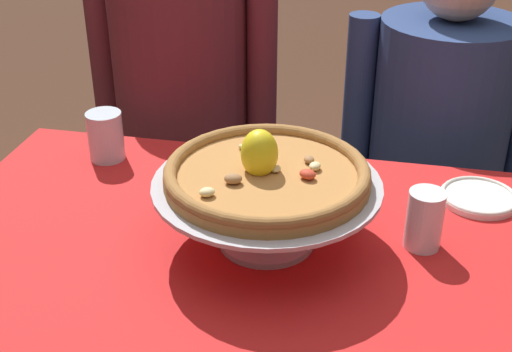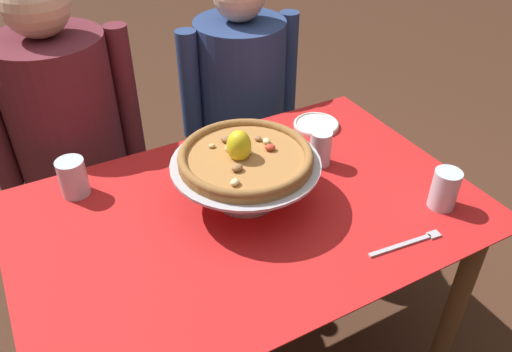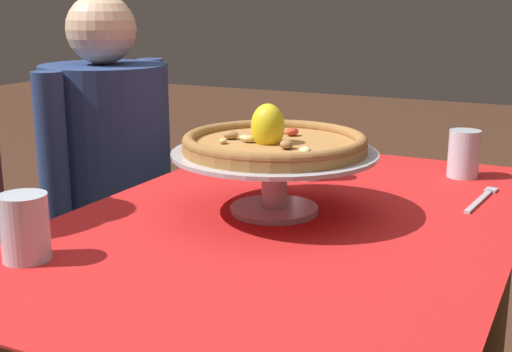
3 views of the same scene
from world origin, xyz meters
name	(u,v)px [view 1 (image 1 of 3)]	position (x,y,z in m)	size (l,w,h in m)	color
dining_table	(253,303)	(0.00, 0.00, 0.63)	(1.27, 0.84, 0.74)	brown
pizza_stand	(267,199)	(0.02, 0.05, 0.83)	(0.41, 0.41, 0.13)	#B7B7C1
pizza	(267,173)	(0.01, 0.05, 0.88)	(0.37, 0.37, 0.10)	#AD753D
water_glass_side_right	(424,223)	(0.30, 0.09, 0.78)	(0.07, 0.07, 0.11)	white
water_glass_back_left	(106,139)	(-0.40, 0.30, 0.78)	(0.08, 0.08, 0.11)	silver
side_plate	(479,197)	(0.41, 0.28, 0.74)	(0.16, 0.16, 0.02)	white
diner_left	(185,128)	(-0.35, 0.71, 0.63)	(0.53, 0.38, 1.27)	navy
diner_right	(434,164)	(0.35, 0.74, 0.58)	(0.52, 0.37, 1.17)	#1E3833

